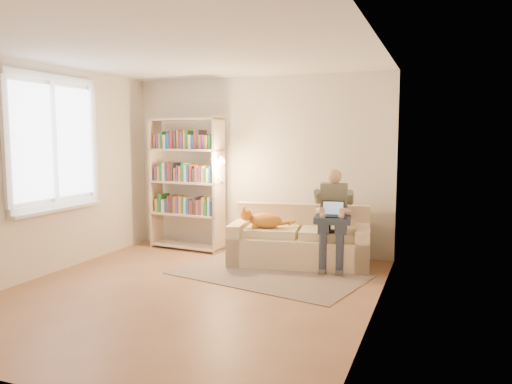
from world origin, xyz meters
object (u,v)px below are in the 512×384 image
at_px(cat, 266,220).
at_px(bookshelf, 186,177).
at_px(person, 333,213).
at_px(sofa, 300,243).
at_px(laptop, 328,212).

distance_m(cat, bookshelf, 1.56).
bearing_deg(person, bookshelf, 163.87).
distance_m(sofa, person, 0.65).
xyz_separation_m(cat, bookshelf, (-1.42, 0.41, 0.50)).
bearing_deg(laptop, sofa, 147.77).
relative_size(sofa, cat, 2.89).
bearing_deg(person, laptop, -117.70).
xyz_separation_m(person, cat, (-0.89, -0.11, -0.13)).
distance_m(person, laptop, 0.12).
relative_size(cat, laptop, 2.15).
xyz_separation_m(cat, laptop, (0.85, -0.00, 0.15)).
relative_size(person, bookshelf, 0.65).
distance_m(sofa, cat, 0.57).
bearing_deg(cat, sofa, 14.72).
xyz_separation_m(laptop, bookshelf, (-2.27, 0.41, 0.36)).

